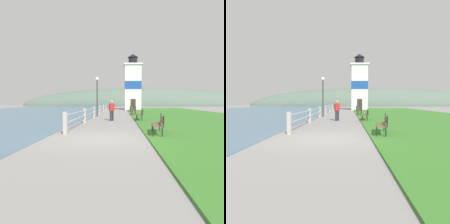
# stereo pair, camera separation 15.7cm
# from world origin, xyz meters

# --- Properties ---
(ground_plane) EXTENTS (160.00, 160.00, 0.00)m
(ground_plane) POSITION_xyz_m (0.00, 0.00, 0.00)
(ground_plane) COLOR gray
(grass_verge) EXTENTS (12.00, 49.04, 0.06)m
(grass_verge) POSITION_xyz_m (7.86, 16.35, 0.03)
(grass_verge) COLOR #387528
(grass_verge) RESTS_ON ground_plane
(seawall_railing) EXTENTS (0.18, 26.97, 1.05)m
(seawall_railing) POSITION_xyz_m (-1.76, 14.39, 0.61)
(seawall_railing) COLOR #A8A399
(seawall_railing) RESTS_ON ground_plane
(park_bench_near) EXTENTS (0.70, 1.98, 0.94)m
(park_bench_near) POSITION_xyz_m (2.52, 1.19, 0.54)
(park_bench_near) COLOR brown
(park_bench_near) RESTS_ON ground_plane
(park_bench_midway) EXTENTS (0.55, 1.82, 0.94)m
(park_bench_midway) POSITION_xyz_m (2.32, 8.58, 0.54)
(park_bench_midway) COLOR brown
(park_bench_midway) RESTS_ON ground_plane
(park_bench_far) EXTENTS (0.64, 1.73, 0.94)m
(park_bench_far) POSITION_xyz_m (2.31, 16.18, 0.54)
(park_bench_far) COLOR brown
(park_bench_far) RESTS_ON ground_plane
(park_bench_by_lighthouse) EXTENTS (0.67, 1.70, 0.94)m
(park_bench_by_lighthouse) POSITION_xyz_m (2.59, 23.25, 0.54)
(park_bench_by_lighthouse) COLOR brown
(park_bench_by_lighthouse) RESTS_ON ground_plane
(lighthouse) EXTENTS (3.35, 3.35, 10.24)m
(lighthouse) POSITION_xyz_m (2.94, 31.66, 4.58)
(lighthouse) COLOR white
(lighthouse) RESTS_ON ground_plane
(person_strolling) EXTENTS (0.44, 0.36, 1.60)m
(person_strolling) POSITION_xyz_m (0.05, 8.30, 0.87)
(person_strolling) COLOR #28282D
(person_strolling) RESTS_ON ground_plane
(trash_bin) EXTENTS (0.54, 0.54, 0.84)m
(trash_bin) POSITION_xyz_m (2.38, 25.06, 0.42)
(trash_bin) COLOR #2D5138
(trash_bin) RESTS_ON ground_plane
(lamp_post) EXTENTS (0.36, 0.36, 3.96)m
(lamp_post) POSITION_xyz_m (-1.61, 13.02, 2.74)
(lamp_post) COLOR #333338
(lamp_post) RESTS_ON ground_plane
(distant_hillside) EXTENTS (80.00, 16.00, 12.00)m
(distant_hillside) POSITION_xyz_m (8.00, 62.69, 0.00)
(distant_hillside) COLOR #566B5B
(distant_hillside) RESTS_ON ground_plane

